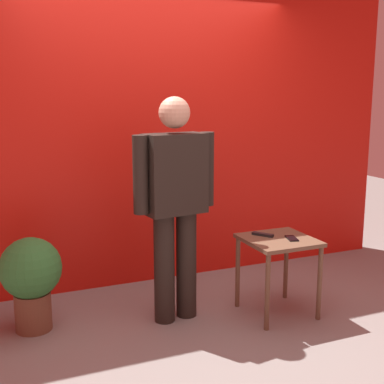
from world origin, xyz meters
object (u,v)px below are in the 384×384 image
side_table (278,251)px  tv_remote (263,234)px  cell_phone (292,238)px  standing_person (175,198)px  potted_plant (31,276)px

side_table → tv_remote: tv_remote is taller
cell_phone → tv_remote: size_ratio=0.85×
standing_person → side_table: size_ratio=2.76×
side_table → potted_plant: (-1.78, 0.44, -0.10)m
side_table → cell_phone: cell_phone is taller
standing_person → tv_remote: standing_person is taller
standing_person → tv_remote: bearing=-9.4°
side_table → cell_phone: size_ratio=4.19×
side_table → potted_plant: 1.83m
standing_person → cell_phone: (0.84, -0.28, -0.33)m
side_table → tv_remote: 0.17m
tv_remote → potted_plant: size_ratio=0.25×
standing_person → potted_plant: bearing=167.9°
cell_phone → tv_remote: tv_remote is taller
cell_phone → tv_remote: (-0.16, 0.16, 0.01)m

